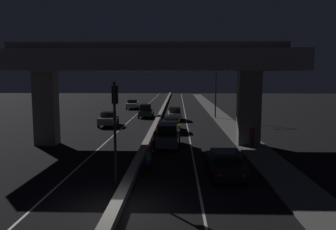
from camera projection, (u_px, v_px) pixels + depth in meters
name	position (u px, v px, depth m)	size (l,w,h in m)	color
ground_plane	(116.00, 213.00, 13.69)	(200.00, 200.00, 0.00)	black
lane_line_left_inner	(136.00, 115.00, 48.55)	(0.12, 126.00, 0.00)	beige
lane_line_right_inner	(185.00, 115.00, 48.32)	(0.12, 126.00, 0.00)	beige
median_divider	(160.00, 114.00, 48.41)	(0.54, 126.00, 0.40)	gray
sidewalk_right	(226.00, 121.00, 41.22)	(2.44, 126.00, 0.12)	#5B5956
elevated_overpass	(146.00, 66.00, 26.48)	(22.89, 9.82, 8.45)	gray
traffic_light_left_of_median	(115.00, 115.00, 16.95)	(0.30, 0.49, 5.41)	black
street_lamp	(214.00, 83.00, 44.18)	(2.25, 0.32, 8.06)	#2D2D30
car_black_lead	(225.00, 164.00, 18.45)	(1.97, 4.19, 1.53)	black
car_grey_second	(168.00, 135.00, 26.48)	(1.95, 4.48, 1.93)	#515459
car_taxi_yellow_third	(171.00, 124.00, 34.24)	(1.99, 4.59, 1.47)	gold
car_white_fourth	(174.00, 113.00, 43.07)	(1.98, 4.03, 1.64)	silver
car_grey_lead_oncoming	(108.00, 119.00, 37.78)	(1.93, 4.09, 1.59)	#515459
car_dark_green_second_oncoming	(146.00, 111.00, 45.71)	(2.05, 3.96, 1.82)	black
car_white_third_oncoming	(132.00, 104.00, 57.97)	(2.11, 4.21, 1.58)	silver
motorcycle_blue_filtering_near	(149.00, 161.00, 19.72)	(0.34, 1.85, 1.47)	black
motorcycle_black_filtering_mid	(155.00, 141.00, 25.94)	(0.33, 1.94, 1.36)	black
pedestrian_on_sidewalk	(252.00, 137.00, 25.82)	(0.39, 0.39, 1.70)	black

